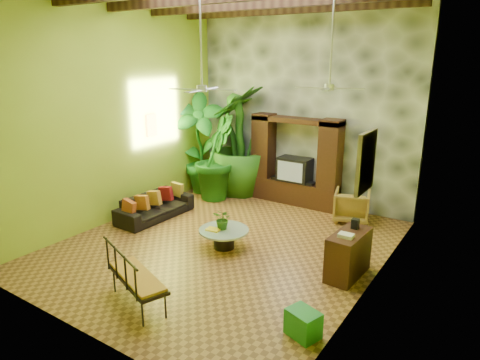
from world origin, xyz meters
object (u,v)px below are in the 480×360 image
Objects in this scene: tall_plant_a at (199,143)px; entertainment_center at (295,168)px; iron_bench at (133,275)px; green_bin at (303,324)px; tall_plant_c at (240,141)px; side_console at (348,255)px; ceiling_fan_front at (202,77)px; coffee_table at (224,236)px; sofa at (155,206)px; tall_plant_b at (215,157)px; ceiling_fan_back at (330,76)px; wicker_armchair at (352,206)px.

entertainment_center is at bearing 13.86° from tall_plant_a.
tall_plant_a reaches higher than iron_bench.
iron_bench is at bearing -162.39° from green_bin.
side_console is at bearing -34.72° from tall_plant_c.
entertainment_center reaches higher than side_console.
ceiling_fan_front is 4.17× the size of green_bin.
ceiling_fan_front is 3.17m from coffee_table.
ceiling_fan_front is at bearing -165.51° from side_console.
green_bin is (4.95, -2.16, -0.09)m from sofa.
tall_plant_c is at bearing 148.56° from side_console.
tall_plant_c reaches higher than side_console.
tall_plant_a is at bearing 166.92° from tall_plant_b.
tall_plant_a reaches higher than green_bin.
tall_plant_a is at bearing -166.14° from entertainment_center.
sofa is (-3.90, -0.89, -3.11)m from ceiling_fan_back.
tall_plant_a is 6.36× the size of green_bin.
coffee_table is at bearing 146.52° from green_bin.
tall_plant_b reaches higher than side_console.
wicker_armchair is 4.68m from green_bin.
ceiling_fan_front is 3.82m from sofa.
coffee_table is 2.52m from side_console.
ceiling_fan_back is at bearing 90.19° from iron_bench.
coffee_table is at bearing -170.30° from side_console.
green_bin is at bearing 38.46° from iron_bench.
sofa is 5.40m from green_bin.
tall_plant_a is 1.98× the size of iron_bench.
ceiling_fan_back is 2.30× the size of wicker_armchair.
entertainment_center is 0.85× the size of tall_plant_a.
coffee_table is (2.71, -2.62, -1.16)m from tall_plant_a.
sofa reaches higher than green_bin.
ceiling_fan_front reaches higher than tall_plant_b.
sofa reaches higher than coffee_table.
coffee_table is (-1.54, -1.33, -3.15)m from ceiling_fan_back.
green_bin is at bearing -26.87° from ceiling_fan_front.
coffee_table is at bearing 45.25° from ceiling_fan_front.
tall_plant_a is 5.80m from side_console.
tall_plant_b is at bearing 138.02° from green_bin.
ceiling_fan_back reaches higher than tall_plant_a.
tall_plant_b is at bearing 129.80° from coffee_table.
iron_bench is 3.69m from side_console.
iron_bench is at bearing 58.13° from wicker_armchair.
green_bin is at bearing -61.98° from entertainment_center.
side_console is at bearing -49.38° from entertainment_center.
tall_plant_a reaches higher than side_console.
entertainment_center is 5.79m from iron_bench.
tall_plant_c is (0.32, 0.75, 0.36)m from tall_plant_b.
ceiling_fan_front is (-0.20, -3.54, 2.44)m from entertainment_center.
tall_plant_a is at bearing -12.37° from wicker_armchair.
green_bin is at bearing -111.52° from sofa.
tall_plant_a is 5.90m from iron_bench.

